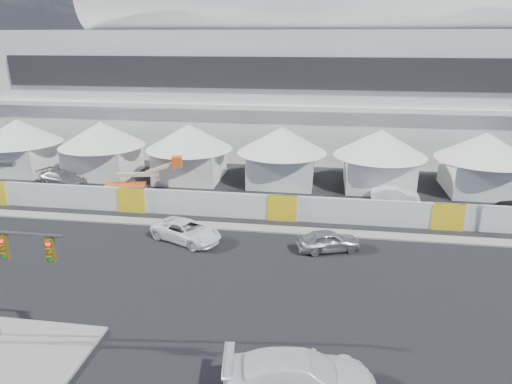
# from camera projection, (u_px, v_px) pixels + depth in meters

# --- Properties ---
(ground) EXTENTS (160.00, 160.00, 0.00)m
(ground) POSITION_uv_depth(u_px,v_px,m) (132.00, 325.00, 22.21)
(ground) COLOR black
(ground) RESTS_ON ground
(far_curb) EXTENTS (80.00, 1.20, 0.12)m
(far_curb) POSITION_uv_depth(u_px,v_px,m) (484.00, 242.00, 31.10)
(far_curb) COLOR gray
(far_curb) RESTS_ON ground
(stadium) EXTENTS (80.00, 24.80, 21.98)m
(stadium) POSITION_uv_depth(u_px,v_px,m) (326.00, 69.00, 56.79)
(stadium) COLOR silver
(stadium) RESTS_ON ground
(tent_row) EXTENTS (53.40, 8.40, 5.40)m
(tent_row) POSITION_uv_depth(u_px,v_px,m) (235.00, 149.00, 43.59)
(tent_row) COLOR white
(tent_row) RESTS_ON ground
(hoarding_fence) EXTENTS (70.00, 0.25, 2.00)m
(hoarding_fence) POSITION_uv_depth(u_px,v_px,m) (283.00, 208.00, 34.62)
(hoarding_fence) COLOR silver
(hoarding_fence) RESTS_ON ground
(sedan_silver) EXTENTS (2.81, 4.42, 1.40)m
(sedan_silver) POSITION_uv_depth(u_px,v_px,m) (329.00, 241.00, 29.79)
(sedan_silver) COLOR #B4B4B9
(sedan_silver) RESTS_ON ground
(pickup_curb) EXTENTS (4.23, 5.59, 1.41)m
(pickup_curb) POSITION_uv_depth(u_px,v_px,m) (186.00, 231.00, 31.22)
(pickup_curb) COLOR white
(pickup_curb) RESTS_ON ground
(pickup_near) EXTENTS (3.24, 6.24, 1.73)m
(pickup_near) POSITION_uv_depth(u_px,v_px,m) (300.00, 376.00, 17.69)
(pickup_near) COLOR white
(pickup_near) RESTS_ON ground
(lot_car_a) EXTENTS (1.55, 4.00, 1.30)m
(lot_car_a) POSITION_uv_depth(u_px,v_px,m) (395.00, 194.00, 38.63)
(lot_car_a) COLOR white
(lot_car_a) RESTS_ON ground
(lot_car_c) EXTENTS (3.48, 5.43, 1.47)m
(lot_car_c) POSITION_uv_depth(u_px,v_px,m) (63.00, 179.00, 42.64)
(lot_car_c) COLOR #9D9CA1
(lot_car_c) RESTS_ON ground
(boom_lift) EXTENTS (7.03, 2.34, 3.47)m
(boom_lift) POSITION_uv_depth(u_px,v_px,m) (132.00, 186.00, 39.87)
(boom_lift) COLOR #F35716
(boom_lift) RESTS_ON ground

